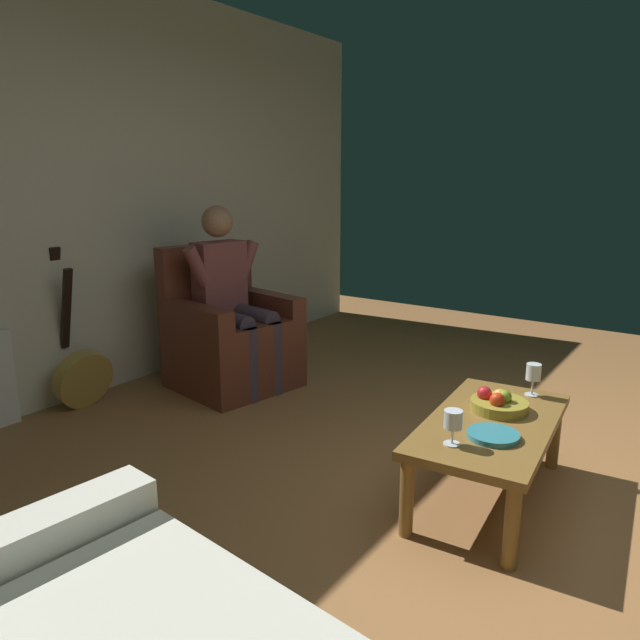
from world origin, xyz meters
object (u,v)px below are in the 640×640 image
at_px(armchair, 230,339).
at_px(person_seated, 231,292).
at_px(coffee_table, 490,432).
at_px(wine_glass_near, 453,422).
at_px(guitar, 82,373).
at_px(decorative_dish, 493,435).
at_px(fruit_bowl, 498,403).
at_px(wine_glass_far, 533,374).

height_order(armchair, person_seated, person_seated).
distance_m(coffee_table, wine_glass_near, 0.38).
xyz_separation_m(guitar, wine_glass_near, (-0.07, 2.51, 0.26)).
bearing_deg(person_seated, decorative_dish, 83.37).
relative_size(guitar, wine_glass_near, 6.92).
distance_m(person_seated, wine_glass_near, 2.15).
distance_m(fruit_bowl, decorative_dish, 0.32).
bearing_deg(fruit_bowl, wine_glass_far, 166.35).
relative_size(armchair, wine_glass_far, 5.99).
bearing_deg(person_seated, armchair, -90.00).
bearing_deg(person_seated, wine_glass_far, 99.39).
distance_m(guitar, decorative_dish, 2.65).
relative_size(person_seated, decorative_dish, 5.81).
bearing_deg(decorative_dish, wine_glass_far, -178.75).
height_order(guitar, wine_glass_far, guitar).
bearing_deg(wine_glass_far, coffee_table, -7.57).
bearing_deg(person_seated, coffee_table, 87.51).
bearing_deg(fruit_bowl, wine_glass_near, -3.86).
height_order(armchair, coffee_table, armchair).
xyz_separation_m(person_seated, fruit_bowl, (0.31, 2.02, -0.26)).
bearing_deg(armchair, guitar, -19.84).
bearing_deg(wine_glass_far, wine_glass_near, -7.70).
bearing_deg(wine_glass_near, fruit_bowl, 176.14).
xyz_separation_m(guitar, fruit_bowl, (-0.54, 2.55, 0.20)).
xyz_separation_m(wine_glass_far, fruit_bowl, (0.30, -0.07, -0.08)).
xyz_separation_m(coffee_table, fruit_bowl, (-0.13, -0.02, 0.09)).
height_order(person_seated, guitar, person_seated).
xyz_separation_m(coffee_table, wine_glass_far, (-0.43, 0.06, 0.17)).
bearing_deg(armchair, coffee_table, 87.55).
bearing_deg(guitar, armchair, 150.26).
height_order(coffee_table, fruit_bowl, fruit_bowl).
relative_size(wine_glass_far, decorative_dish, 0.76).
distance_m(wine_glass_near, fruit_bowl, 0.48).
bearing_deg(wine_glass_near, person_seated, -111.62).
bearing_deg(armchair, fruit_bowl, 91.01).
bearing_deg(decorative_dish, coffee_table, -158.46).
bearing_deg(person_seated, guitar, -21.63).
xyz_separation_m(person_seated, decorative_dish, (0.62, 2.10, -0.29)).
bearing_deg(wine_glass_near, armchair, -111.45).
bearing_deg(wine_glass_far, fruit_bowl, -13.65).
height_order(guitar, fruit_bowl, guitar).
xyz_separation_m(armchair, decorative_dish, (0.63, 2.14, 0.06)).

